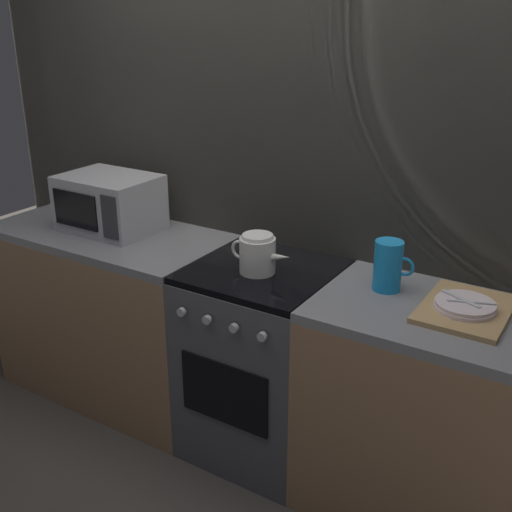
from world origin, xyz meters
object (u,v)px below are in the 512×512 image
stove_unit (262,361)px  dish_pile (466,308)px  microwave (110,203)px  kettle (257,254)px  pitcher (388,266)px

stove_unit → dish_pile: size_ratio=2.25×
stove_unit → microwave: microwave is taller
kettle → microwave: bearing=174.9°
stove_unit → kettle: size_ratio=3.16×
microwave → kettle: (0.90, -0.08, -0.05)m
microwave → pitcher: microwave is taller
microwave → dish_pile: bearing=0.1°
kettle → pitcher: pitcher is taller
stove_unit → microwave: 1.08m
kettle → dish_pile: bearing=5.8°
stove_unit → microwave: size_ratio=1.96×
dish_pile → kettle: bearing=-174.2°
stove_unit → pitcher: size_ratio=4.50×
microwave → pitcher: 1.42m
stove_unit → pitcher: (0.52, 0.08, 0.55)m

